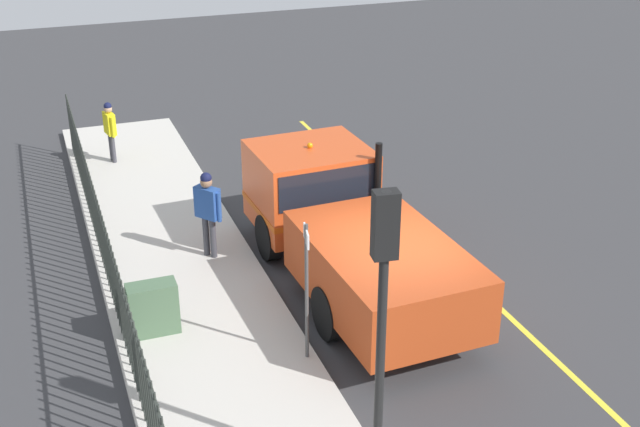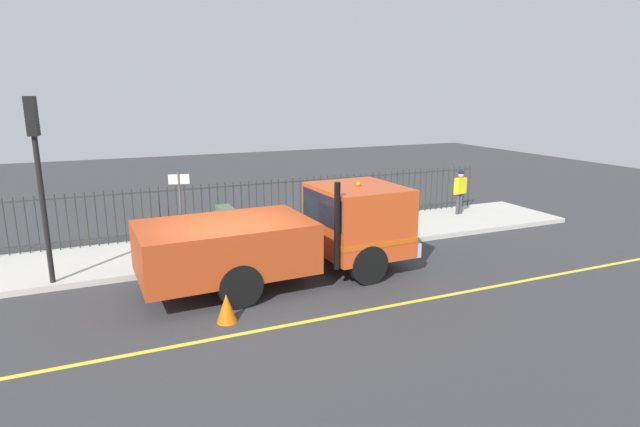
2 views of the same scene
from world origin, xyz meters
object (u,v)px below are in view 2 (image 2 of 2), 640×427
Objects in this scene: traffic_cone at (227,308)px; street_sign at (181,208)px; work_truck at (301,231)px; traffic_light_near at (36,154)px; utility_cabinet at (226,222)px; worker_standing at (319,204)px; pedestrian_distant at (460,187)px.

traffic_cone is 3.61m from street_sign.
work_truck is 11.36× the size of traffic_cone.
traffic_light_near reaches higher than utility_cabinet.
utility_cabinet is at bearing -168.22° from work_truck.
work_truck is at bearing 20.12° from worker_standing.
traffic_light_near reaches higher than traffic_cone.
worker_standing is at bearing -80.40° from street_sign.
traffic_light_near is 5.53m from traffic_cone.
pedestrian_distant is at bearing 105.43° from traffic_light_near.
pedestrian_distant is 8.49m from utility_cabinet.
utility_cabinet is 5.73m from traffic_cone.
pedestrian_distant is 0.38× the size of traffic_light_near.
street_sign reaches higher than utility_cabinet.
work_truck is 4.15× the size of pedestrian_distant.
traffic_light_near is at bearing 177.09° from pedestrian_distant.
utility_cabinet is at bearing -69.88° from worker_standing.
worker_standing is at bearing -179.68° from pedestrian_distant.
street_sign reaches higher than pedestrian_distant.
work_truck is at bearing -52.68° from traffic_cone.
street_sign is at bearing 179.74° from pedestrian_distant.
traffic_cone is at bearing -55.06° from work_truck.
traffic_cone is at bearing 166.84° from utility_cabinet.
utility_cabinet is at bearing 166.69° from pedestrian_distant.
traffic_light_near is at bearing 115.29° from utility_cabinet.
traffic_cone is (-4.01, 3.73, -0.98)m from worker_standing.
pedestrian_distant is 13.35m from traffic_light_near.
work_truck is at bearing -165.85° from utility_cabinet.
pedestrian_distant is at bearing -79.53° from street_sign.
traffic_cone is 0.24× the size of street_sign.
traffic_light_near is at bearing 88.75° from street_sign.
utility_cabinet is (0.38, 8.46, -0.51)m from pedestrian_distant.
street_sign is at bearing 144.32° from utility_cabinet.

